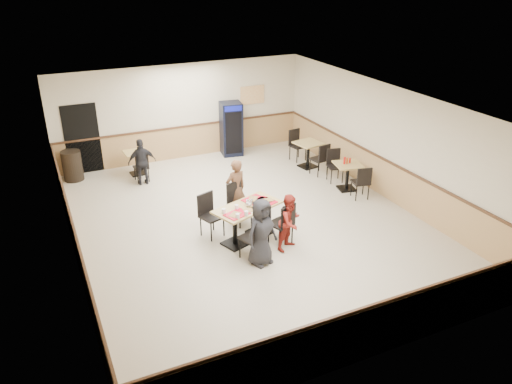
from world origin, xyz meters
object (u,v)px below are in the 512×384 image
diner_man_opposite (236,190)px  side_table_far (308,151)px  diner_woman_left (261,232)px  main_table (248,217)px  side_table_near (348,173)px  pepsi_cooler (231,129)px  diner_woman_right (290,222)px  lone_diner (142,162)px  back_table (136,159)px  trash_bin (72,166)px

diner_man_opposite → side_table_far: (3.32, 2.18, -0.24)m
diner_woman_left → main_table: bearing=64.5°
side_table_near → side_table_far: size_ratio=0.98×
pepsi_cooler → diner_woman_right: bearing=-91.5°
side_table_far → pepsi_cooler: (-1.70, 2.05, 0.34)m
main_table → side_table_near: main_table is taller
side_table_far → diner_woman_right: bearing=-125.1°
lone_diner → side_table_near: size_ratio=1.59×
diner_woman_left → diner_woman_right: bearing=2.4°
back_table → trash_bin: trash_bin is taller
main_table → pepsi_cooler: bearing=51.9°
main_table → trash_bin: size_ratio=1.95×
side_table_far → back_table: bearing=161.4°
side_table_far → pepsi_cooler: 2.68m
diner_woman_left → diner_man_opposite: size_ratio=0.96×
diner_woman_left → back_table: diner_woman_left is taller
diner_man_opposite → lone_diner: size_ratio=1.15×
side_table_far → main_table: bearing=-137.1°
diner_woman_left → trash_bin: diner_woman_left is taller
main_table → diner_woman_left: bearing=-117.9°
side_table_far → trash_bin: trash_bin is taller
diner_woman_left → side_table_far: size_ratio=1.71×
diner_man_opposite → back_table: diner_man_opposite is taller
diner_man_opposite → trash_bin: bearing=-63.2°
pepsi_cooler → diner_man_opposite: bearing=-102.2°
diner_woman_right → side_table_far: size_ratio=1.50×
main_table → back_table: size_ratio=2.44×
back_table → trash_bin: size_ratio=0.80×
side_table_near → back_table: (-5.06, 3.56, -0.04)m
trash_bin → diner_woman_right: bearing=-56.9°
pepsi_cooler → back_table: bearing=-164.3°
main_table → diner_woman_right: size_ratio=1.33×
diner_woman_right → lone_diner: 5.29m
diner_man_opposite → side_table_far: bearing=-158.8°
diner_man_opposite → pepsi_cooler: pepsi_cooler is taller
side_table_far → trash_bin: size_ratio=0.98×
diner_man_opposite → back_table: bearing=-79.5°
back_table → lone_diner: bearing=-90.0°
diner_woman_right → diner_man_opposite: bearing=79.0°
diner_woman_left → lone_diner: size_ratio=1.10×
main_table → side_table_far: (3.48, 3.23, -0.02)m
side_table_near → back_table: side_table_near is taller
lone_diner → trash_bin: size_ratio=1.52×
diner_woman_right → trash_bin: (-3.90, 5.99, -0.21)m
diner_woman_right → back_table: (-2.12, 5.64, -0.18)m
lone_diner → back_table: bearing=-87.6°
lone_diner → pepsi_cooler: 3.43m
diner_woman_left → pepsi_cooler: pepsi_cooler is taller
main_table → pepsi_cooler: 5.58m
side_table_far → back_table: (-4.92, 1.65, -0.06)m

